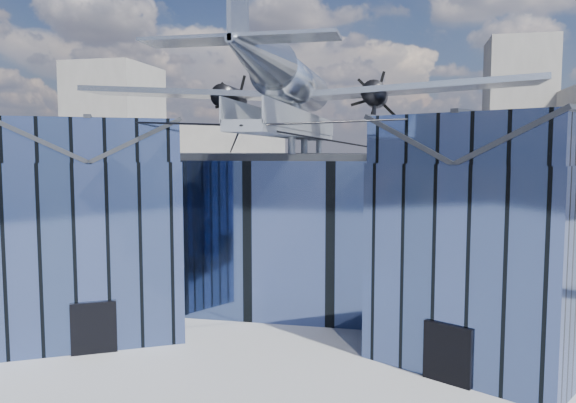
# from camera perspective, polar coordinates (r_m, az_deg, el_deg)

# --- Properties ---
(ground_plane) EXTENTS (120.00, 120.00, 0.00)m
(ground_plane) POSITION_cam_1_polar(r_m,az_deg,el_deg) (31.45, -0.79, -13.51)
(ground_plane) COLOR gray
(museum) EXTENTS (32.88, 24.50, 17.60)m
(museum) POSITION_cam_1_polar(r_m,az_deg,el_deg) (35.78, 1.29, -2.11)
(museum) COLOR #415384
(museum) RESTS_ON ground
(bg_towers) EXTENTS (77.00, 24.50, 26.00)m
(bg_towers) POSITION_cam_1_polar(r_m,az_deg,el_deg) (79.70, 8.44, 5.06)
(bg_towers) COLOR gray
(bg_towers) RESTS_ON ground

